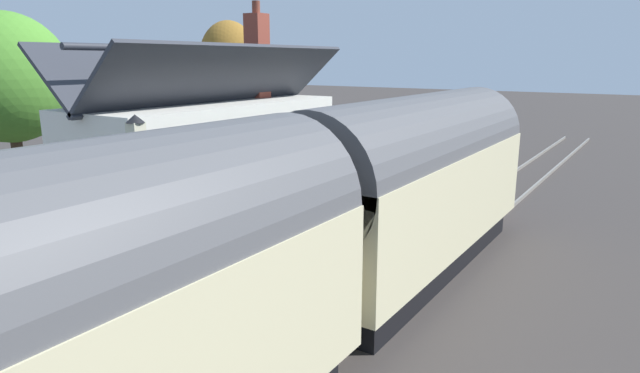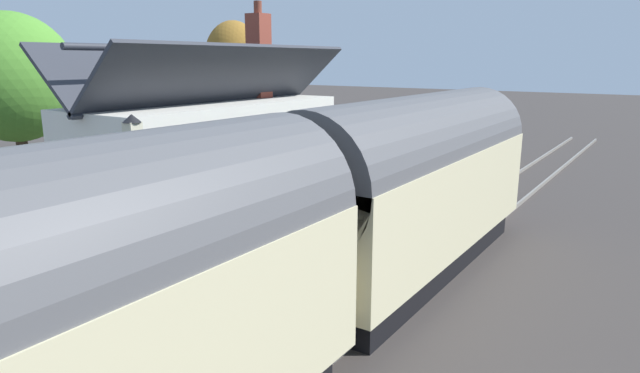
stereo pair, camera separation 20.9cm
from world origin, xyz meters
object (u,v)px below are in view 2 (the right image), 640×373
(bench_mid_platform, at_px, (435,142))
(tree_distant, at_px, (234,58))
(station_building, at_px, (213,152))
(lamp_post_platform, at_px, (136,172))
(tree_mid_background, at_px, (13,78))
(train, at_px, (29,353))
(planter_by_door, at_px, (383,176))
(station_sign_board, at_px, (442,134))
(bench_by_lamp, at_px, (396,155))
(planter_corner_building, at_px, (405,140))

(bench_mid_platform, bearing_deg, tree_distant, 91.15)
(station_building, relative_size, lamp_post_platform, 2.48)
(bench_mid_platform, relative_size, tree_mid_background, 0.20)
(train, xyz_separation_m, planter_by_door, (13.16, 2.81, -0.85))
(station_building, relative_size, bench_mid_platform, 5.87)
(lamp_post_platform, bearing_deg, planter_by_door, 2.30)
(train, height_order, station_sign_board, train)
(bench_mid_platform, height_order, lamp_post_platform, lamp_post_platform)
(station_sign_board, bearing_deg, lamp_post_platform, -177.85)
(station_building, xyz_separation_m, bench_by_lamp, (8.73, -1.48, -1.21))
(train, relative_size, station_sign_board, 17.85)
(bench_mid_platform, bearing_deg, lamp_post_platform, -174.23)
(train, xyz_separation_m, bench_mid_platform, (21.02, 4.21, -0.84))
(bench_by_lamp, xyz_separation_m, tree_mid_background, (-8.81, 11.80, 3.07))
(bench_mid_platform, bearing_deg, station_building, 173.28)
(station_building, distance_m, station_sign_board, 10.87)
(station_building, bearing_deg, tree_mid_background, 90.47)
(lamp_post_platform, height_order, tree_distant, tree_distant)
(train, xyz_separation_m, lamp_post_platform, (3.25, 2.41, 1.05))
(train, xyz_separation_m, station_building, (8.29, 5.70, 0.37))
(bench_mid_platform, bearing_deg, bench_by_lamp, 179.67)
(train, distance_m, station_sign_board, 19.05)
(tree_distant, bearing_deg, bench_by_lamp, -107.16)
(station_building, bearing_deg, lamp_post_platform, -146.85)
(bench_by_lamp, distance_m, tree_distant, 13.30)
(planter_corner_building, bearing_deg, station_sign_board, -131.11)
(train, distance_m, tree_distant, 26.64)
(bench_mid_platform, height_order, planter_by_door, bench_mid_platform)
(lamp_post_platform, bearing_deg, planter_corner_building, 10.76)
(planter_by_door, bearing_deg, station_sign_board, 1.87)
(station_building, distance_m, planter_corner_building, 13.06)
(planter_by_door, bearing_deg, station_building, 149.25)
(station_sign_board, height_order, tree_mid_background, tree_mid_background)
(bench_mid_platform, xyz_separation_m, planter_by_door, (-7.86, -1.40, -0.01))
(station_building, distance_m, tree_mid_background, 10.49)
(lamp_post_platform, relative_size, station_sign_board, 2.13)
(train, height_order, tree_mid_background, tree_mid_background)
(tree_distant, bearing_deg, lamp_post_platform, -141.40)
(bench_mid_platform, distance_m, station_sign_board, 2.62)
(bench_mid_platform, height_order, tree_distant, tree_distant)
(planter_corner_building, bearing_deg, planter_by_door, -159.57)
(station_sign_board, distance_m, tree_mid_background, 16.97)
(train, relative_size, station_building, 3.38)
(train, distance_m, planter_by_door, 13.48)
(lamp_post_platform, bearing_deg, bench_mid_platform, 5.77)
(bench_by_lamp, relative_size, tree_mid_background, 0.21)
(bench_mid_platform, height_order, planter_corner_building, bench_mid_platform)
(planter_corner_building, height_order, station_sign_board, station_sign_board)
(train, xyz_separation_m, tree_distant, (20.78, 16.40, 2.98))
(train, distance_m, station_building, 10.07)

